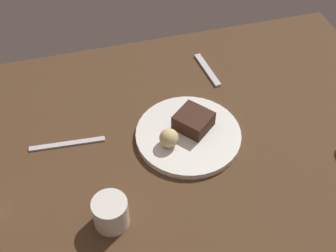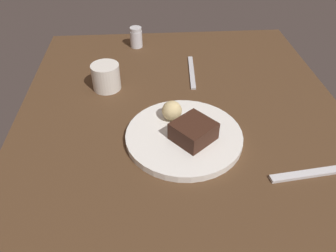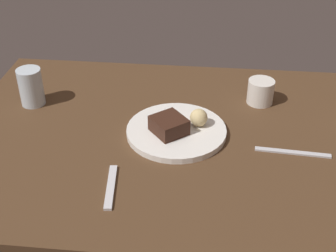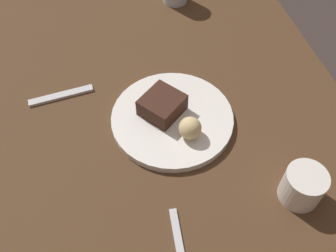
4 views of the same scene
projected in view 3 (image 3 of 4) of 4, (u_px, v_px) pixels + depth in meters
dining_table at (176, 139)px, 124.84cm from camera, size 120.00×84.00×3.00cm
dessert_plate at (175, 131)px, 124.09cm from camera, size 26.90×26.90×1.67cm
chocolate_cake_slice at (169, 125)px, 121.07cm from camera, size 11.45×11.50×4.27cm
bread_roll at (199, 118)px, 123.72cm from camera, size 4.79×4.79×4.79cm
water_glass at (31, 87)px, 134.79cm from camera, size 7.06×7.06×11.18cm
coffee_cup at (261, 92)px, 136.43cm from camera, size 7.75×7.75×7.26cm
dessert_spoon at (111, 187)px, 105.91cm from camera, size 3.47×15.11×0.70cm
butter_knife at (293, 152)px, 117.07cm from camera, size 19.05×2.78×0.50cm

